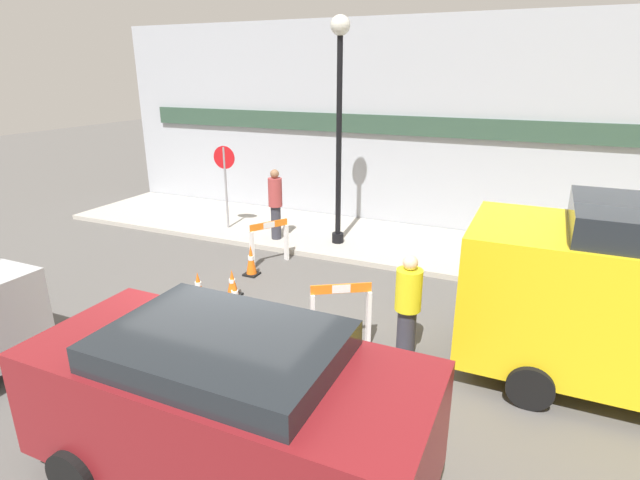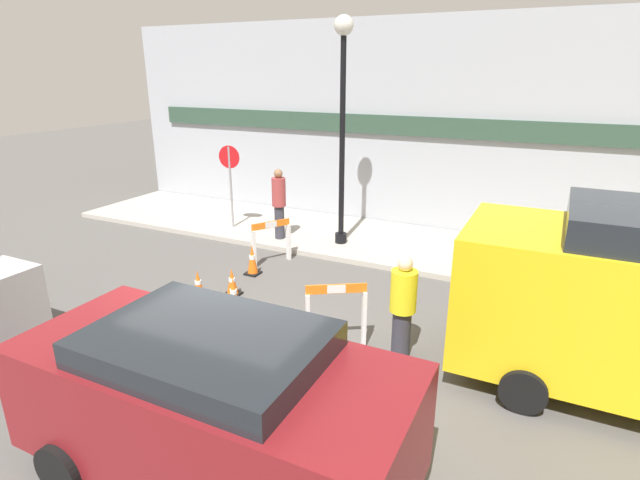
% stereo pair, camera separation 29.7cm
% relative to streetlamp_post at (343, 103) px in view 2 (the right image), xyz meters
% --- Properties ---
extents(ground_plane, '(60.00, 60.00, 0.00)m').
position_rel_streetlamp_post_xyz_m(ground_plane, '(0.91, -5.47, -3.47)').
color(ground_plane, '#565451').
extents(sidewalk_slab, '(18.00, 3.23, 0.12)m').
position_rel_streetlamp_post_xyz_m(sidewalk_slab, '(0.91, 0.64, -3.41)').
color(sidewalk_slab, '#ADA89E').
rests_on(sidewalk_slab, ground_plane).
extents(storefront_facade, '(18.00, 0.22, 5.50)m').
position_rel_streetlamp_post_xyz_m(storefront_facade, '(0.91, 2.33, -0.71)').
color(storefront_facade, '#A3A8B2').
rests_on(storefront_facade, ground_plane).
extents(streetlamp_post, '(0.44, 0.44, 5.21)m').
position_rel_streetlamp_post_xyz_m(streetlamp_post, '(0.00, 0.00, 0.00)').
color(streetlamp_post, black).
rests_on(streetlamp_post, sidewalk_slab).
extents(stop_sign, '(0.60, 0.09, 2.21)m').
position_rel_streetlamp_post_xyz_m(stop_sign, '(-3.19, -0.09, -1.86)').
color(stop_sign, gray).
rests_on(stop_sign, sidewalk_slab).
extents(barricade_0, '(0.88, 0.62, 1.09)m').
position_rel_streetlamp_post_xyz_m(barricade_0, '(1.85, -4.38, -2.87)').
color(barricade_0, white).
rests_on(barricade_0, ground_plane).
extents(barricade_1, '(0.60, 0.87, 1.00)m').
position_rel_streetlamp_post_xyz_m(barricade_1, '(-0.97, -1.69, -2.92)').
color(barricade_1, white).
rests_on(barricade_1, ground_plane).
extents(traffic_cone_0, '(0.30, 0.30, 0.63)m').
position_rel_streetlamp_post_xyz_m(traffic_cone_0, '(-0.37, -4.01, -3.16)').
color(traffic_cone_0, black).
rests_on(traffic_cone_0, ground_plane).
extents(traffic_cone_1, '(0.30, 0.30, 0.61)m').
position_rel_streetlamp_post_xyz_m(traffic_cone_1, '(0.16, -5.29, -3.17)').
color(traffic_cone_1, black).
rests_on(traffic_cone_1, ground_plane).
extents(traffic_cone_2, '(0.30, 0.30, 0.56)m').
position_rel_streetlamp_post_xyz_m(traffic_cone_2, '(-0.77, -3.50, -3.20)').
color(traffic_cone_2, black).
rests_on(traffic_cone_2, ground_plane).
extents(traffic_cone_3, '(0.30, 0.30, 0.68)m').
position_rel_streetlamp_post_xyz_m(traffic_cone_3, '(-1.00, -2.44, -3.14)').
color(traffic_cone_3, black).
rests_on(traffic_cone_3, ground_plane).
extents(traffic_cone_4, '(0.30, 0.30, 0.57)m').
position_rel_streetlamp_post_xyz_m(traffic_cone_4, '(-1.28, -3.89, -3.20)').
color(traffic_cone_4, black).
rests_on(traffic_cone_4, ground_plane).
extents(traffic_cone_5, '(0.30, 0.30, 0.50)m').
position_rel_streetlamp_post_xyz_m(traffic_cone_5, '(0.98, -4.50, -3.23)').
color(traffic_cone_5, black).
rests_on(traffic_cone_5, ground_plane).
extents(person_worker, '(0.54, 0.54, 1.64)m').
position_rel_streetlamp_post_xyz_m(person_worker, '(2.85, -4.17, -2.60)').
color(person_worker, '#33333D').
rests_on(person_worker, ground_plane).
extents(person_pedestrian, '(0.43, 0.43, 1.78)m').
position_rel_streetlamp_post_xyz_m(person_pedestrian, '(-1.54, -0.37, -2.39)').
color(person_pedestrian, '#33333D').
rests_on(person_pedestrian, sidewalk_slab).
extents(parked_car_1, '(4.19, 1.95, 1.77)m').
position_rel_streetlamp_post_xyz_m(parked_car_1, '(1.81, -7.38, -2.47)').
color(parked_car_1, maroon).
rests_on(parked_car_1, ground_plane).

